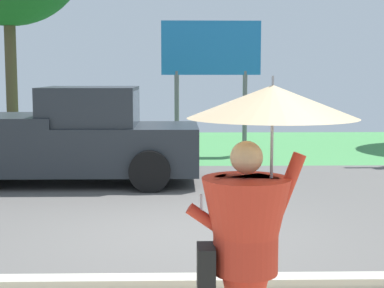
% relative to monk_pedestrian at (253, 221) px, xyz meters
% --- Properties ---
extents(ground_plane, '(40.00, 22.00, 0.20)m').
position_rel_monk_pedestrian_xyz_m(ground_plane, '(-0.56, 6.90, -1.21)').
color(ground_plane, '#565451').
extents(monk_pedestrian, '(1.14, 1.14, 2.13)m').
position_rel_monk_pedestrian_xyz_m(monk_pedestrian, '(0.00, 0.00, 0.00)').
color(monk_pedestrian, '#B22D1E').
rests_on(monk_pedestrian, ground_plane).
extents(pickup_truck, '(5.20, 2.28, 1.88)m').
position_rel_monk_pedestrian_xyz_m(pickup_truck, '(-2.70, 7.90, -0.29)').
color(pickup_truck, '#23282D').
rests_on(pickup_truck, ground_plane).
extents(roadside_billboard, '(2.60, 0.12, 3.50)m').
position_rel_monk_pedestrian_xyz_m(roadside_billboard, '(0.35, 12.01, 1.39)').
color(roadside_billboard, slate).
rests_on(roadside_billboard, ground_plane).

